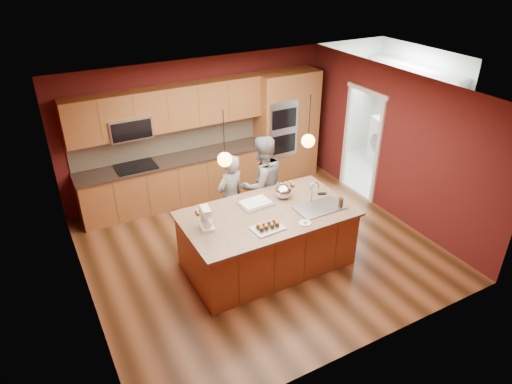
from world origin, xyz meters
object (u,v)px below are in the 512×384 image
stand_mixer (206,220)px  island (268,238)px  person_right (262,184)px  person_left (231,198)px  mixing_bowl (283,191)px

stand_mixer → island: bearing=6.2°
person_right → stand_mixer: person_right is taller
island → stand_mixer: 1.17m
person_left → mixing_bowl: (0.61, -0.69, 0.29)m
island → person_left: 1.04m
stand_mixer → mixing_bowl: 1.46m
person_left → stand_mixer: (-0.83, -0.94, 0.33)m
person_left → mixing_bowl: size_ratio=5.62×
stand_mixer → person_left: bearing=57.4°
person_right → mixing_bowl: 0.72m
person_left → stand_mixer: person_left is taller
person_right → mixing_bowl: size_ratio=6.35×
mixing_bowl → person_right: bearing=90.3°
island → person_right: 1.15m
person_left → stand_mixer: size_ratio=4.56×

